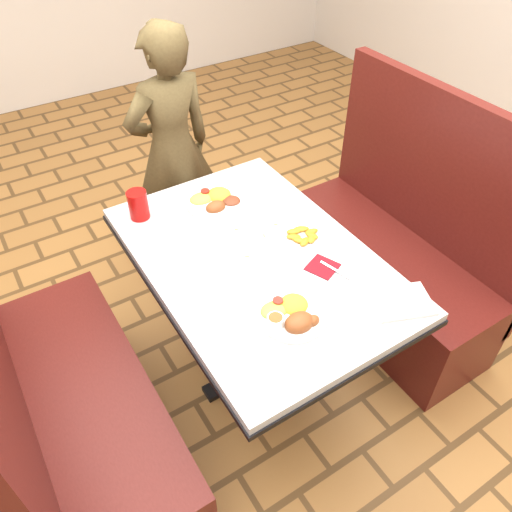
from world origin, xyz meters
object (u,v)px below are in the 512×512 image
at_px(booth_bench_left, 78,414).
at_px(diner_person, 172,150).
at_px(dining_table, 256,274).
at_px(plantain_plate, 303,236).
at_px(red_tumbler, 138,205).
at_px(booth_bench_right, 390,261).
at_px(near_dinner_plate, 292,312).
at_px(far_dinner_plate, 216,199).

height_order(booth_bench_left, diner_person, diner_person).
distance_m(dining_table, booth_bench_left, 0.86).
distance_m(plantain_plate, red_tumbler, 0.69).
height_order(booth_bench_right, red_tumbler, booth_bench_right).
xyz_separation_m(booth_bench_right, plantain_plate, (-0.58, -0.01, 0.43)).
height_order(diner_person, near_dinner_plate, diner_person).
xyz_separation_m(dining_table, far_dinner_plate, (0.04, 0.38, 0.12)).
height_order(far_dinner_plate, red_tumbler, red_tumbler).
bearing_deg(red_tumbler, far_dinner_plate, -15.00).
height_order(booth_bench_left, near_dinner_plate, booth_bench_left).
distance_m(near_dinner_plate, far_dinner_plate, 0.72).
distance_m(booth_bench_left, diner_person, 1.42).
bearing_deg(diner_person, plantain_plate, 91.24).
distance_m(booth_bench_left, red_tumbler, 0.85).
relative_size(booth_bench_left, red_tumbler, 9.67).
relative_size(booth_bench_left, near_dinner_plate, 4.92).
height_order(booth_bench_right, near_dinner_plate, booth_bench_right).
relative_size(near_dinner_plate, red_tumbler, 1.96).
xyz_separation_m(dining_table, plantain_plate, (0.21, -0.01, 0.11)).
relative_size(booth_bench_right, near_dinner_plate, 4.92).
xyz_separation_m(plantain_plate, red_tumbler, (-0.49, 0.48, 0.05)).
bearing_deg(plantain_plate, booth_bench_right, 1.13).
relative_size(diner_person, near_dinner_plate, 5.48).
xyz_separation_m(near_dinner_plate, plantain_plate, (0.28, 0.32, -0.02)).
distance_m(dining_table, diner_person, 1.03).
height_order(plantain_plate, red_tumbler, red_tumbler).
relative_size(dining_table, booth_bench_right, 1.01).
distance_m(diner_person, red_tumbler, 0.70).
height_order(near_dinner_plate, far_dinner_plate, near_dinner_plate).
bearing_deg(dining_table, booth_bench_right, 0.00).
bearing_deg(booth_bench_left, plantain_plate, -0.65).
bearing_deg(plantain_plate, red_tumbler, 135.85).
relative_size(booth_bench_left, far_dinner_plate, 4.54).
bearing_deg(far_dinner_plate, dining_table, -95.44).
xyz_separation_m(dining_table, near_dinner_plate, (-0.06, -0.33, 0.12)).
relative_size(plantain_plate, red_tumbler, 1.48).
xyz_separation_m(dining_table, diner_person, (0.12, 1.03, 0.01)).
bearing_deg(red_tumbler, booth_bench_right, -23.49).
relative_size(booth_bench_right, plantain_plate, 6.54).
relative_size(booth_bench_left, diner_person, 0.90).
bearing_deg(dining_table, far_dinner_plate, 84.56).
relative_size(dining_table, near_dinner_plate, 4.97).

